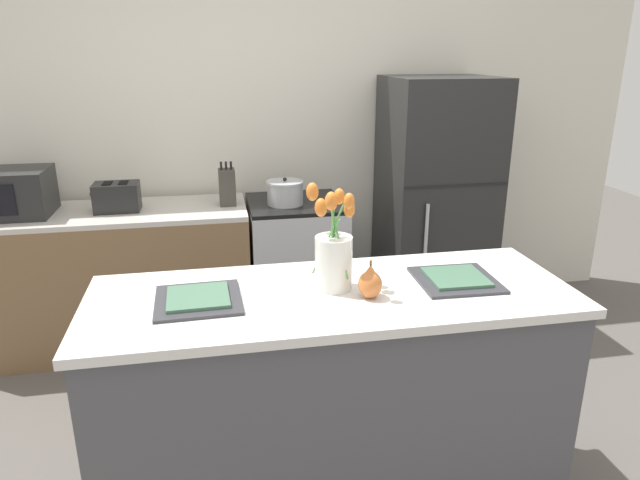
# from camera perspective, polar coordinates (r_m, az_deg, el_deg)

# --- Properties ---
(back_wall) EXTENTS (5.20, 0.08, 2.70)m
(back_wall) POSITION_cam_1_polar(r_m,az_deg,el_deg) (3.95, -4.93, 11.75)
(back_wall) COLOR silver
(back_wall) RESTS_ON ground_plane
(kitchen_island) EXTENTS (1.80, 0.66, 0.96)m
(kitchen_island) POSITION_cam_1_polar(r_m,az_deg,el_deg) (2.36, 1.20, -15.90)
(kitchen_island) COLOR #4C4C51
(kitchen_island) RESTS_ON ground_plane
(back_counter) EXTENTS (1.68, 0.60, 0.89)m
(back_counter) POSITION_cam_1_polar(r_m,az_deg,el_deg) (3.81, -19.94, -3.67)
(back_counter) COLOR brown
(back_counter) RESTS_ON ground_plane
(stove_range) EXTENTS (0.60, 0.61, 0.89)m
(stove_range) POSITION_cam_1_polar(r_m,az_deg,el_deg) (3.79, -2.39, -2.64)
(stove_range) COLOR #B2B5B7
(stove_range) RESTS_ON ground_plane
(refrigerator) EXTENTS (0.68, 0.67, 1.65)m
(refrigerator) POSITION_cam_1_polar(r_m,az_deg,el_deg) (3.92, 11.43, 3.58)
(refrigerator) COLOR black
(refrigerator) RESTS_ON ground_plane
(flower_vase) EXTENTS (0.18, 0.17, 0.41)m
(flower_vase) POSITION_cam_1_polar(r_m,az_deg,el_deg) (2.10, 1.34, -1.35)
(flower_vase) COLOR silver
(flower_vase) RESTS_ON kitchen_island
(pear_figurine) EXTENTS (0.09, 0.09, 0.14)m
(pear_figurine) POSITION_cam_1_polar(r_m,az_deg,el_deg) (2.06, 5.04, -4.31)
(pear_figurine) COLOR #C66B33
(pear_figurine) RESTS_ON kitchen_island
(plate_setting_left) EXTENTS (0.31, 0.31, 0.02)m
(plate_setting_left) POSITION_cam_1_polar(r_m,az_deg,el_deg) (2.08, -12.08, -5.78)
(plate_setting_left) COLOR #333338
(plate_setting_left) RESTS_ON kitchen_island
(plate_setting_right) EXTENTS (0.31, 0.31, 0.02)m
(plate_setting_right) POSITION_cam_1_polar(r_m,az_deg,el_deg) (2.27, 13.43, -3.81)
(plate_setting_right) COLOR #333338
(plate_setting_right) RESTS_ON kitchen_island
(toaster) EXTENTS (0.28, 0.18, 0.17)m
(toaster) POSITION_cam_1_polar(r_m,az_deg,el_deg) (3.63, -19.64, 4.08)
(toaster) COLOR black
(toaster) RESTS_ON back_counter
(cooking_pot) EXTENTS (0.23, 0.23, 0.17)m
(cooking_pot) POSITION_cam_1_polar(r_m,az_deg,el_deg) (3.58, -3.51, 4.75)
(cooking_pot) COLOR #B2B5B7
(cooking_pot) RESTS_ON stove_range
(microwave) EXTENTS (0.48, 0.37, 0.27)m
(microwave) POSITION_cam_1_polar(r_m,az_deg,el_deg) (3.77, -28.88, 4.14)
(microwave) COLOR black
(microwave) RESTS_ON back_counter
(knife_block) EXTENTS (0.10, 0.14, 0.27)m
(knife_block) POSITION_cam_1_polar(r_m,az_deg,el_deg) (3.60, -9.27, 5.26)
(knife_block) COLOR #3D3833
(knife_block) RESTS_ON back_counter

